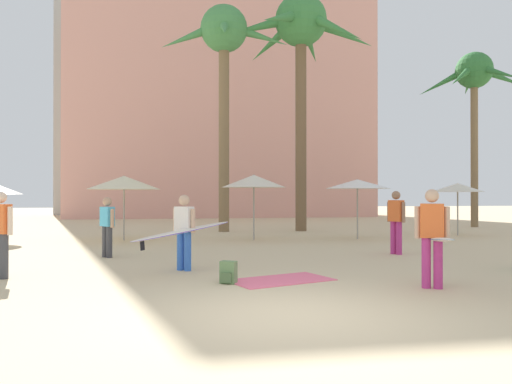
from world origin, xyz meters
name	(u,v)px	position (x,y,z in m)	size (l,w,h in m)	color
ground	(291,315)	(0.00, 0.00, 0.00)	(120.00, 120.00, 0.00)	beige
hotel_pink	(222,111)	(2.36, 32.66, 8.39)	(22.80, 8.71, 16.77)	#DB9989
hotel_tower_gray	(138,65)	(-4.79, 41.20, 14.01)	(12.85, 10.71, 28.01)	#A8A8A3
palm_tree_far_left	(224,46)	(0.71, 15.53, 8.47)	(5.88, 5.85, 10.31)	brown
palm_tree_left	(474,81)	(13.90, 16.52, 7.61)	(5.42, 5.57, 9.10)	brown
palm_tree_center	(300,36)	(4.27, 15.41, 9.08)	(7.66, 6.67, 10.99)	brown
cafe_umbrella_0	(254,181)	(1.37, 11.25, 2.18)	(2.40, 2.40, 2.42)	gray
cafe_umbrella_2	(357,184)	(5.31, 11.00, 2.08)	(2.43, 2.43, 2.26)	gray
cafe_umbrella_3	(458,188)	(10.01, 11.87, 1.97)	(2.07, 2.07, 2.15)	gray
cafe_umbrella_4	(124,183)	(-3.36, 11.94, 2.12)	(2.67, 2.67, 2.37)	gray
beach_towel	(281,280)	(0.46, 2.74, 0.01)	(1.97, 1.09, 0.01)	#EF6684
backpack	(228,273)	(-0.58, 2.58, 0.20)	(0.35, 0.33, 0.42)	#638754
person_mid_right	(436,236)	(2.96, 1.35, 0.94)	(1.47, 2.50, 1.78)	#B7337F
person_mid_center	(184,230)	(-1.37, 4.19, 0.91)	(2.36, 2.31, 1.67)	blue
person_mid_left	(0,230)	(-5.01, 3.89, 0.96)	(0.57, 0.39, 1.75)	#3D3D42
person_near_right	(107,224)	(-3.33, 6.96, 0.88)	(0.45, 0.53, 1.61)	#3D3D42
person_far_left	(396,219)	(4.60, 6.29, 0.98)	(0.37, 0.58, 1.78)	#B7337F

